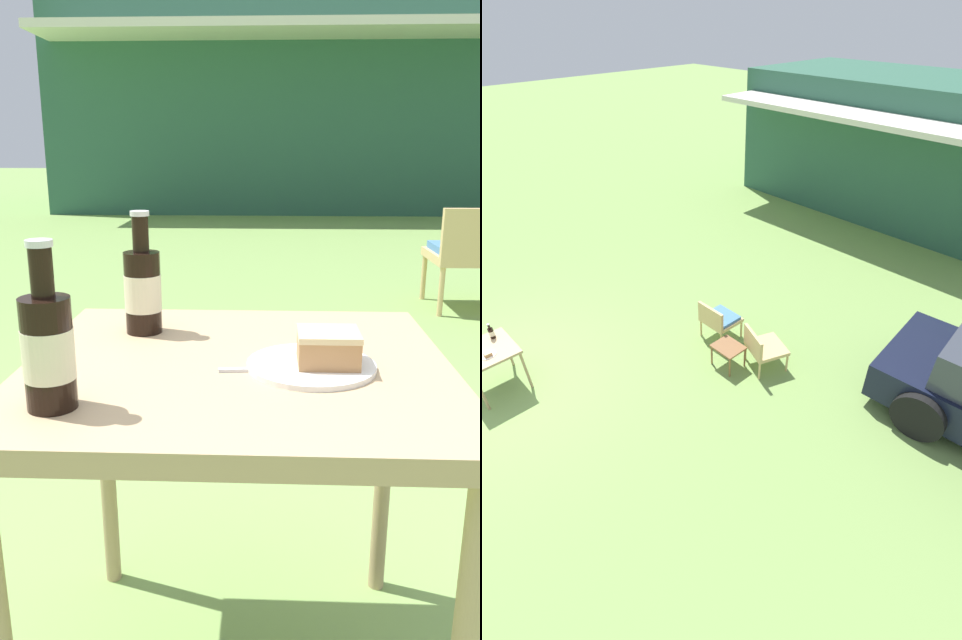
{
  "view_description": "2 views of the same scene",
  "coord_description": "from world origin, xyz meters",
  "views": [
    {
      "loc": [
        0.05,
        -1.08,
        1.12
      ],
      "look_at": [
        0.0,
        0.1,
        0.79
      ],
      "focal_mm": 35.0,
      "sensor_mm": 36.0,
      "label": 1
    },
    {
      "loc": [
        5.73,
        -0.81,
        4.77
      ],
      "look_at": [
        2.01,
        2.78,
        0.9
      ],
      "focal_mm": 24.0,
      "sensor_mm": 36.0,
      "label": 2
    }
  ],
  "objects": [
    {
      "name": "cabin_building",
      "position": [
        0.65,
        11.08,
        1.66
      ],
      "size": [
        8.39,
        5.11,
        3.3
      ],
      "color": "#2D5B47",
      "rests_on": "ground_plane"
    },
    {
      "name": "wicker_chair_cushioned",
      "position": [
        1.48,
        3.23,
        0.42
      ],
      "size": [
        0.57,
        0.54,
        0.72
      ],
      "rotation": [
        0.0,
        0.0,
        3.14
      ],
      "color": "tan",
      "rests_on": "ground_plane"
    },
    {
      "name": "patio_table",
      "position": [
        0.0,
        0.0,
        0.65
      ],
      "size": [
        0.78,
        0.72,
        0.74
      ],
      "color": "tan",
      "rests_on": "ground_plane"
    },
    {
      "name": "cake_on_plate",
      "position": [
        0.15,
        -0.03,
        0.76
      ],
      "size": [
        0.23,
        0.23,
        0.07
      ],
      "color": "white",
      "rests_on": "patio_table"
    },
    {
      "name": "cola_bottle_near",
      "position": [
        -0.21,
        0.18,
        0.83
      ],
      "size": [
        0.08,
        0.08,
        0.26
      ],
      "color": "black",
      "rests_on": "patio_table"
    },
    {
      "name": "cola_bottle_far",
      "position": [
        -0.27,
        -0.22,
        0.83
      ],
      "size": [
        0.08,
        0.08,
        0.26
      ],
      "color": "black",
      "rests_on": "patio_table"
    },
    {
      "name": "fork",
      "position": [
        0.06,
        -0.05,
        0.74
      ],
      "size": [
        0.18,
        0.03,
        0.01
      ],
      "color": "silver",
      "rests_on": "patio_table"
    }
  ]
}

